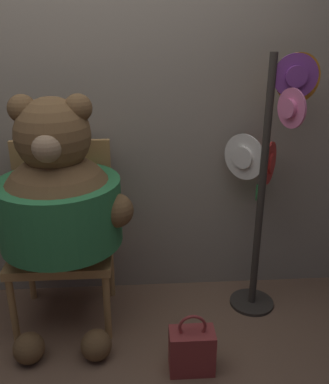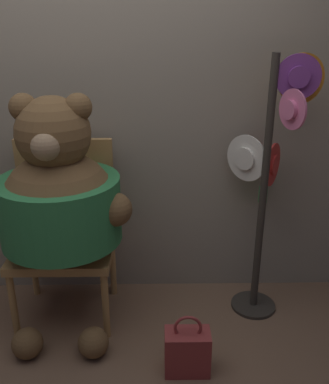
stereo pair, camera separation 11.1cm
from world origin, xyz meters
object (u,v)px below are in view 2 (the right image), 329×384
object	(u,v)px
teddy_bear	(60,202)
handbag_on_ground	(187,351)
chair	(65,226)
hat_display_rack	(271,169)

from	to	relation	value
teddy_bear	handbag_on_ground	bearing A→B (deg)	-30.61
chair	hat_display_rack	xyz separation A→B (m)	(1.21, -0.02, 0.36)
teddy_bear	hat_display_rack	world-z (taller)	hat_display_rack
teddy_bear	handbag_on_ground	world-z (taller)	teddy_bear
chair	teddy_bear	xyz separation A→B (m)	(0.02, -0.18, 0.23)
chair	hat_display_rack	size ratio (longest dim) A/B	0.68
chair	handbag_on_ground	world-z (taller)	chair
hat_display_rack	teddy_bear	bearing A→B (deg)	-172.30
handbag_on_ground	hat_display_rack	bearing A→B (deg)	48.51
chair	hat_display_rack	bearing A→B (deg)	-0.79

